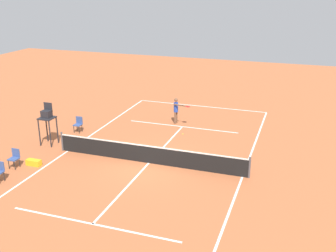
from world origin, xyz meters
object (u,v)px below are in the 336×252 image
tennis_ball (183,134)px  equipment_bag (34,163)px  player_serving (177,109)px  courtside_chair_mid (78,124)px  courtside_chair_near (14,157)px  umpire_chair (47,117)px

tennis_ball → equipment_bag: bearing=48.6°
player_serving → tennis_ball: (-0.99, 1.80, -0.98)m
courtside_chair_mid → player_serving: bearing=-146.5°
courtside_chair_mid → equipment_bag: 5.00m
player_serving → courtside_chair_mid: (5.22, 3.45, -0.48)m
courtside_chair_near → equipment_bag: (-0.72, -0.49, -0.38)m
player_serving → courtside_chair_near: player_serving is taller
courtside_chair_near → courtside_chair_mid: (-0.34, -5.46, 0.00)m
tennis_ball → umpire_chair: 7.95m
tennis_ball → equipment_bag: (5.83, 6.61, 0.12)m
courtside_chair_mid → equipment_bag: size_ratio=1.25×
tennis_ball → player_serving: bearing=-61.2°
player_serving → courtside_chair_near: 10.51m
player_serving → courtside_chair_near: bearing=-19.6°
tennis_ball → umpire_chair: (6.73, 3.94, 1.57)m
tennis_ball → courtside_chair_mid: bearing=14.9°
courtside_chair_mid → equipment_bag: courtside_chair_mid is taller
courtside_chair_near → courtside_chair_mid: size_ratio=1.00×
umpire_chair → equipment_bag: bearing=108.6°
player_serving → courtside_chair_near: size_ratio=1.79×
umpire_chair → courtside_chair_near: umpire_chair is taller
umpire_chair → courtside_chair_mid: (-0.52, -2.29, -1.07)m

